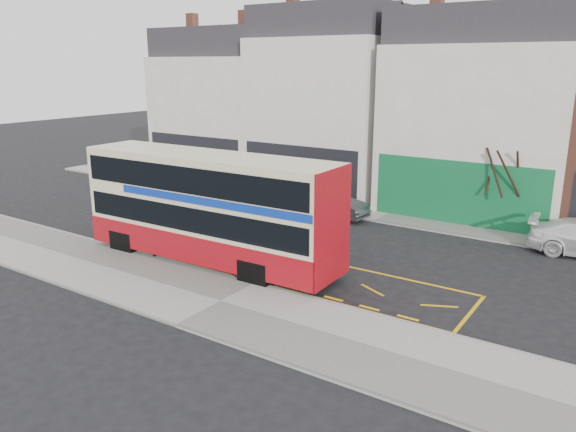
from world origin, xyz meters
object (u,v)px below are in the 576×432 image
Objects in this scene: car_silver at (268,196)px; street_tree_right at (505,159)px; street_tree_left at (177,120)px; car_grey at (329,203)px; double_decker_bus at (210,207)px; bus_stop_post at (153,210)px.

car_silver is 12.22m from street_tree_right.
car_silver is at bearing -169.59° from street_tree_right.
car_silver is 10.92m from street_tree_left.
car_silver is 0.72× the size of street_tree_right.
car_grey is at bearing -13.03° from street_tree_left.
car_grey is at bearing -89.83° from car_silver.
car_silver is 0.87× the size of car_grey.
double_decker_bus reaches higher than car_grey.
street_tree_left is at bearing 77.74° from car_grey.
car_grey is at bearing 86.18° from double_decker_bus.
street_tree_left is 21.61m from street_tree_right.
street_tree_right is (10.49, 11.58, 1.38)m from bus_stop_post.
double_decker_bus is 13.55m from street_tree_right.
double_decker_bus is at bearing 26.47° from bus_stop_post.
double_decker_bus is 2.17× the size of street_tree_right.
double_decker_bus reaches higher than bus_stop_post.
car_grey is 0.72× the size of street_tree_left.
double_decker_bus is 3.41× the size of bus_stop_post.
bus_stop_post is at bearing -175.22° from car_silver.
street_tree_right is at bearing -82.13° from car_silver.
street_tree_left is at bearing 132.22° from bus_stop_post.
street_tree_right is at bearing -75.37° from car_grey.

